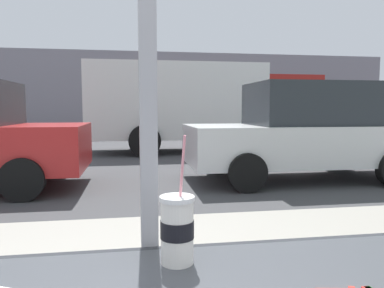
{
  "coord_description": "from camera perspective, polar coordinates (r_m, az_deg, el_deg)",
  "views": [
    {
      "loc": [
        -0.05,
        -1.01,
        1.34
      ],
      "look_at": [
        0.48,
        2.25,
        1.02
      ],
      "focal_mm": 34.62,
      "sensor_mm": 36.0,
      "label": 1
    }
  ],
  "objects": [
    {
      "name": "sidewalk_strip",
      "position": [
        2.89,
        -7.91,
        -20.43
      ],
      "size": [
        16.0,
        2.8,
        0.16
      ],
      "primitive_type": "cube",
      "color": "#9E998E",
      "rests_on": "ground"
    },
    {
      "name": "box_truck",
      "position": [
        11.61,
        1.26,
        6.24
      ],
      "size": [
        7.01,
        2.44,
        2.67
      ],
      "color": "silver",
      "rests_on": "ground"
    },
    {
      "name": "building_facade_far",
      "position": [
        20.03,
        -9.22,
        7.67
      ],
      "size": [
        28.0,
        1.2,
        4.28
      ],
      "primitive_type": "cube",
      "color": "gray",
      "rests_on": "ground"
    },
    {
      "name": "soda_cup_right",
      "position": [
        0.98,
        -2.3,
        -12.88
      ],
      "size": [
        0.09,
        0.09,
        0.33
      ],
      "color": "white",
      "rests_on": "window_counter"
    },
    {
      "name": "parked_car_white",
      "position": [
        7.25,
        16.83,
        1.79
      ],
      "size": [
        4.24,
        1.93,
        1.82
      ],
      "color": "silver",
      "rests_on": "ground"
    },
    {
      "name": "ground_plane",
      "position": [
        9.1,
        -8.89,
        -3.07
      ],
      "size": [
        60.0,
        60.0,
        0.0
      ],
      "primitive_type": "plane",
      "color": "#424244"
    }
  ]
}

